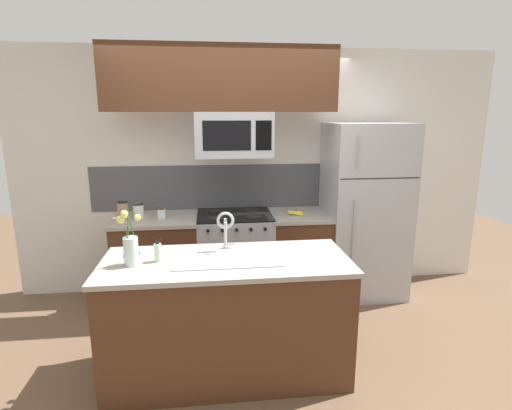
# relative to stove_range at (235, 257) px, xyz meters

# --- Properties ---
(ground_plane) EXTENTS (10.00, 10.00, 0.00)m
(ground_plane) POSITION_rel_stove_range_xyz_m (-0.00, -0.90, -0.46)
(ground_plane) COLOR brown
(rear_partition) EXTENTS (5.20, 0.10, 2.60)m
(rear_partition) POSITION_rel_stove_range_xyz_m (0.30, 0.38, 0.84)
(rear_partition) COLOR silver
(rear_partition) RESTS_ON ground
(splash_band) EXTENTS (2.99, 0.01, 0.48)m
(splash_band) POSITION_rel_stove_range_xyz_m (-0.00, 0.32, 0.69)
(splash_band) COLOR #4C4C51
(splash_band) RESTS_ON rear_partition
(back_counter_left) EXTENTS (0.85, 0.65, 0.91)m
(back_counter_left) POSITION_rel_stove_range_xyz_m (-0.79, 0.00, -0.01)
(back_counter_left) COLOR #4C2B19
(back_counter_left) RESTS_ON ground
(back_counter_right) EXTENTS (0.62, 0.65, 0.91)m
(back_counter_right) POSITION_rel_stove_range_xyz_m (0.68, 0.00, -0.01)
(back_counter_right) COLOR #4C2B19
(back_counter_right) RESTS_ON ground
(stove_range) EXTENTS (0.76, 0.64, 0.93)m
(stove_range) POSITION_rel_stove_range_xyz_m (0.00, 0.00, 0.00)
(stove_range) COLOR #A8AAAF
(stove_range) RESTS_ON ground
(microwave) EXTENTS (0.74, 0.40, 0.43)m
(microwave) POSITION_rel_stove_range_xyz_m (0.00, -0.02, 1.27)
(microwave) COLOR #A8AAAF
(upper_cabinet_band) EXTENTS (2.17, 0.34, 0.60)m
(upper_cabinet_band) POSITION_rel_stove_range_xyz_m (-0.11, -0.05, 1.78)
(upper_cabinet_band) COLOR #4C2B19
(refrigerator) EXTENTS (0.82, 0.74, 1.84)m
(refrigerator) POSITION_rel_stove_range_xyz_m (1.38, 0.02, 0.46)
(refrigerator) COLOR #A8AAAF
(refrigerator) RESTS_ON ground
(storage_jar_tall) EXTENTS (0.10, 0.10, 0.18)m
(storage_jar_tall) POSITION_rel_stove_range_xyz_m (-1.10, -0.02, 0.54)
(storage_jar_tall) COLOR #997F5B
(storage_jar_tall) RESTS_ON back_counter_left
(storage_jar_medium) EXTENTS (0.11, 0.11, 0.15)m
(storage_jar_medium) POSITION_rel_stove_range_xyz_m (-0.96, 0.01, 0.52)
(storage_jar_medium) COLOR silver
(storage_jar_medium) RESTS_ON back_counter_left
(storage_jar_short) EXTENTS (0.08, 0.08, 0.10)m
(storage_jar_short) POSITION_rel_stove_range_xyz_m (-0.73, -0.03, 0.50)
(storage_jar_short) COLOR silver
(storage_jar_short) RESTS_ON back_counter_left
(banana_bunch) EXTENTS (0.19, 0.12, 0.08)m
(banana_bunch) POSITION_rel_stove_range_xyz_m (0.63, -0.06, 0.47)
(banana_bunch) COLOR yellow
(banana_bunch) RESTS_ON back_counter_right
(island_counter) EXTENTS (1.78, 0.74, 0.91)m
(island_counter) POSITION_rel_stove_range_xyz_m (-0.14, -1.25, -0.01)
(island_counter) COLOR #4C2B19
(island_counter) RESTS_ON ground
(kitchen_sink) EXTENTS (0.76, 0.39, 0.16)m
(kitchen_sink) POSITION_rel_stove_range_xyz_m (-0.13, -1.25, 0.38)
(kitchen_sink) COLOR #ADAFB5
(kitchen_sink) RESTS_ON island_counter
(sink_faucet) EXTENTS (0.14, 0.14, 0.31)m
(sink_faucet) POSITION_rel_stove_range_xyz_m (-0.13, -1.06, 0.65)
(sink_faucet) COLOR #B7BABF
(sink_faucet) RESTS_ON island_counter
(dish_soap_bottle) EXTENTS (0.06, 0.05, 0.16)m
(dish_soap_bottle) POSITION_rel_stove_range_xyz_m (-0.62, -1.24, 0.52)
(dish_soap_bottle) COLOR beige
(dish_soap_bottle) RESTS_ON island_counter
(flower_vase) EXTENTS (0.15, 0.14, 0.40)m
(flower_vase) POSITION_rel_stove_range_xyz_m (-0.79, -1.29, 0.58)
(flower_vase) COLOR silver
(flower_vase) RESTS_ON island_counter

